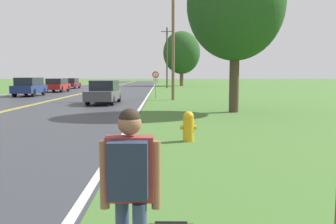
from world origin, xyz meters
TOP-DOWN VIEW (x-y plane):
  - hitchhiker_person at (8.14, 2.45)m, footprint 0.56×0.41m
  - fire_hydrant at (9.23, 9.65)m, footprint 0.49×0.33m
  - traffic_sign at (7.98, 29.96)m, footprint 0.60×0.10m
  - utility_pole_midground at (9.39, 27.31)m, footprint 1.80×0.24m
  - utility_pole_far at (9.38, 53.92)m, footprint 1.80×0.24m
  - tree_left_verge at (12.25, 64.77)m, footprint 6.73×6.73m
  - tree_behind_sign at (12.27, 17.91)m, footprint 5.02×5.02m
  - car_dark_grey_sedan_approaching at (4.57, 23.60)m, footprint 1.93×4.80m
  - car_dark_blue_suv_mid_near at (-3.79, 32.62)m, footprint 1.96×4.28m
  - car_red_suv_mid_far at (-3.59, 40.84)m, footprint 1.98×4.45m
  - car_maroon_sedan_receding at (-4.66, 51.69)m, footprint 1.93×4.22m

SIDE VIEW (x-z plane):
  - fire_hydrant at x=9.23m, z-range 0.01..0.90m
  - car_maroon_sedan_receding at x=-4.66m, z-range 0.02..1.54m
  - car_dark_grey_sedan_approaching at x=4.57m, z-range 0.02..1.61m
  - car_red_suv_mid_far at x=-3.59m, z-range 0.07..1.64m
  - car_dark_blue_suv_mid_near at x=-3.79m, z-range 0.06..1.79m
  - hitchhiker_person at x=8.14m, z-range 0.18..1.83m
  - traffic_sign at x=7.98m, z-range 0.57..2.86m
  - utility_pole_midground at x=9.39m, z-range 0.16..9.17m
  - utility_pole_far at x=9.38m, z-range 0.16..9.28m
  - tree_behind_sign at x=12.27m, z-range 1.32..9.78m
  - tree_left_verge at x=12.25m, z-range 1.07..11.00m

